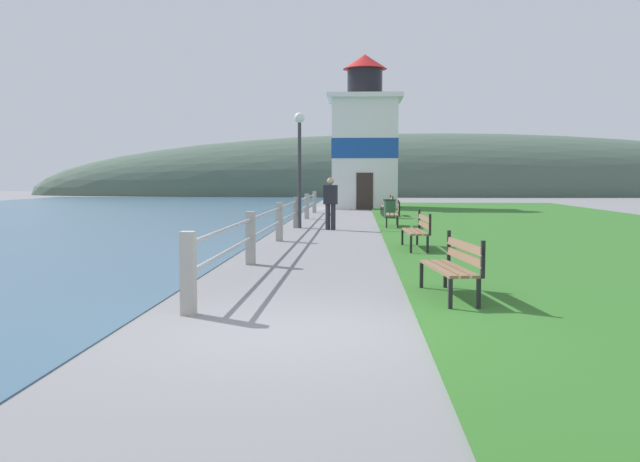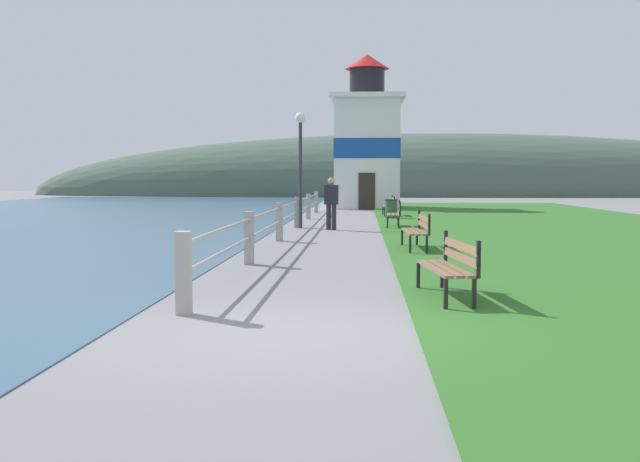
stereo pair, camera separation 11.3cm
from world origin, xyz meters
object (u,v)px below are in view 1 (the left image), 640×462
at_px(trash_bin, 390,209).
at_px(lamp_post, 300,148).
at_px(park_bench_far, 395,213).
at_px(park_bench_by_lighthouse, 388,205).
at_px(park_bench_midway, 418,229).
at_px(person_strolling, 330,201).
at_px(lighthouse, 365,144).
at_px(park_bench_near, 454,263).

distance_m(trash_bin, lamp_post, 6.68).
distance_m(park_bench_far, park_bench_by_lighthouse, 7.12).
xyz_separation_m(park_bench_midway, park_bench_by_lighthouse, (-0.08, 14.82, -0.00)).
bearing_deg(person_strolling, park_bench_far, -49.69).
distance_m(person_strolling, lamp_post, 2.21).
relative_size(park_bench_midway, park_bench_by_lighthouse, 1.14).
xyz_separation_m(park_bench_far, lamp_post, (-3.27, -0.17, 2.20)).
bearing_deg(park_bench_by_lighthouse, person_strolling, 73.49).
xyz_separation_m(park_bench_by_lighthouse, lighthouse, (-0.98, 8.79, 3.11)).
xyz_separation_m(park_bench_near, trash_bin, (-0.03, 19.69, -0.12)).
bearing_deg(lighthouse, person_strolling, -94.35).
relative_size(person_strolling, trash_bin, 2.08).
height_order(park_bench_midway, lighthouse, lighthouse).
bearing_deg(park_bench_midway, lighthouse, -89.57).
height_order(park_bench_near, lighthouse, lighthouse).
height_order(park_bench_near, person_strolling, person_strolling).
xyz_separation_m(lighthouse, person_strolling, (-1.28, -16.80, -2.70)).
bearing_deg(park_bench_far, park_bench_midway, 93.49).
relative_size(park_bench_far, park_bench_by_lighthouse, 0.97).
xyz_separation_m(park_bench_midway, trash_bin, (-0.11, 12.84, -0.12)).
bearing_deg(trash_bin, lighthouse, 95.08).
xyz_separation_m(lighthouse, lamp_post, (-2.37, -16.08, -0.91)).
bearing_deg(trash_bin, lamp_post, -122.02).
bearing_deg(park_bench_midway, park_bench_far, -90.95).
bearing_deg(trash_bin, park_bench_far, -90.61).
bearing_deg(person_strolling, park_bench_near, -152.29).
bearing_deg(lamp_post, park_bench_midway, -65.51).
distance_m(park_bench_midway, park_bench_by_lighthouse, 14.82).
relative_size(park_bench_by_lighthouse, person_strolling, 1.01).
height_order(park_bench_far, park_bench_by_lighthouse, same).
bearing_deg(lighthouse, park_bench_midway, -87.42).
bearing_deg(lamp_post, park_bench_near, -76.85).
xyz_separation_m(person_strolling, trash_bin, (2.23, 6.03, -0.53)).
relative_size(park_bench_midway, trash_bin, 2.38).
height_order(park_bench_midway, lamp_post, lamp_post).
bearing_deg(park_bench_by_lighthouse, lamp_post, 64.57).
relative_size(park_bench_midway, person_strolling, 1.14).
relative_size(park_bench_far, trash_bin, 2.03).
bearing_deg(park_bench_near, park_bench_far, -96.72).
bearing_deg(lamp_post, person_strolling, -33.37).
distance_m(park_bench_near, lighthouse, 30.63).
xyz_separation_m(park_bench_by_lighthouse, trash_bin, (-0.03, -1.97, -0.11)).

